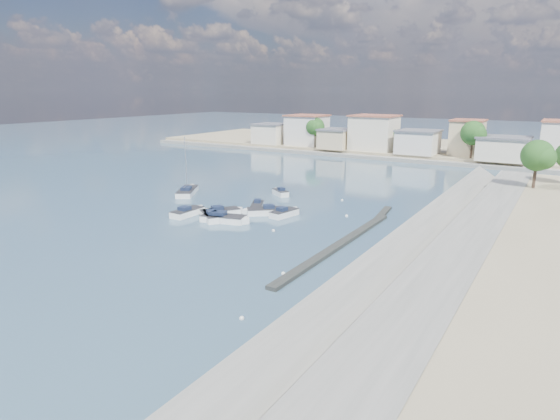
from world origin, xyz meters
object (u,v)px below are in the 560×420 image
Objects in this scene: motorboat_b at (285,213)px; sailboat at (188,191)px; motorboat_g at (257,207)px; motorboat_f at (280,193)px; motorboat_c at (211,216)px; motorboat_d at (263,212)px; motorboat_e at (223,212)px; motorboat_h at (226,219)px; motorboat_a at (189,212)px.

motorboat_b is 0.51× the size of sailboat.
motorboat_g is 14.95m from sailboat.
motorboat_f is at bearing 125.01° from motorboat_b.
motorboat_c is 1.01× the size of motorboat_d.
motorboat_b and motorboat_f have the same top height.
motorboat_d is at bearing 35.59° from motorboat_e.
motorboat_c and motorboat_h have the same top height.
motorboat_b and motorboat_g have the same top height.
motorboat_c and motorboat_g have the same top height.
motorboat_c is 1.17× the size of motorboat_g.
motorboat_g is at bearing 141.11° from motorboat_d.
motorboat_c and motorboat_f have the same top height.
motorboat_d is 0.98× the size of motorboat_e.
motorboat_g is at bearing 65.89° from motorboat_e.
motorboat_b is at bearing 40.56° from motorboat_c.
motorboat_c is at bearing -37.12° from sailboat.
motorboat_g is (2.09, 4.68, 0.00)m from motorboat_e.
motorboat_d is (7.93, 5.29, -0.00)m from motorboat_a.
motorboat_e is at bearing 134.35° from motorboat_h.
sailboat is (-12.52, 9.48, 0.03)m from motorboat_c.
motorboat_c is at bearing -139.44° from motorboat_b.
motorboat_e is at bearing -29.56° from sailboat.
motorboat_e and motorboat_g have the same top height.
sailboat reaches higher than motorboat_h.
motorboat_c is at bearing 178.60° from motorboat_h.
sailboat is at bearing 166.05° from motorboat_d.
motorboat_e is (3.75, 2.29, -0.00)m from motorboat_a.
motorboat_h is (-1.87, -5.36, 0.00)m from motorboat_d.
motorboat_a is 16.58m from motorboat_f.
motorboat_e is 1.19× the size of motorboat_g.
motorboat_e is at bearing -144.41° from motorboat_d.
motorboat_f and motorboat_g have the same top height.
motorboat_f is (-0.00, 13.86, -0.00)m from motorboat_e.
motorboat_f is 0.87× the size of motorboat_g.
motorboat_c is 0.99× the size of motorboat_e.
motorboat_g and motorboat_h have the same top height.
motorboat_c is 2.44m from motorboat_h.
sailboat is at bearing 170.40° from motorboat_g.
motorboat_h is at bearing -109.28° from motorboat_d.
motorboat_b is 0.95× the size of motorboat_c.
motorboat_d is 5.14m from motorboat_e.
motorboat_h is at bearing -45.65° from motorboat_e.
motorboat_f and motorboat_h have the same top height.
motorboat_e is (-4.18, -2.99, 0.00)m from motorboat_d.
motorboat_b is 1.28× the size of motorboat_f.
motorboat_a is at bearing -148.55° from motorboat_e.
motorboat_d and motorboat_h have the same top height.
motorboat_a is 1.07× the size of motorboat_e.
sailboat is (-12.65, -6.69, 0.03)m from motorboat_f.
motorboat_b is 0.75× the size of motorboat_h.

